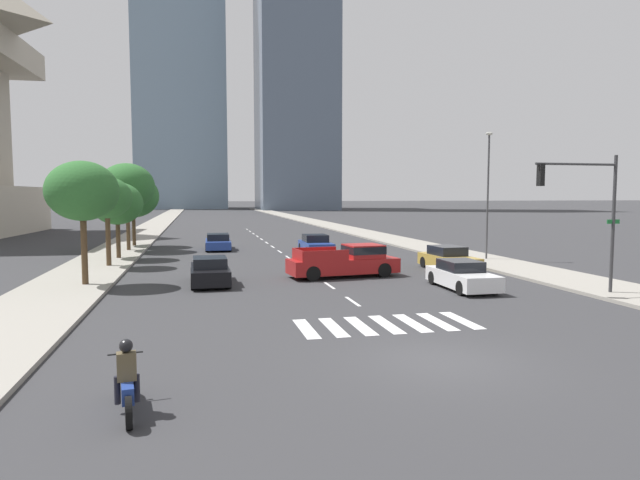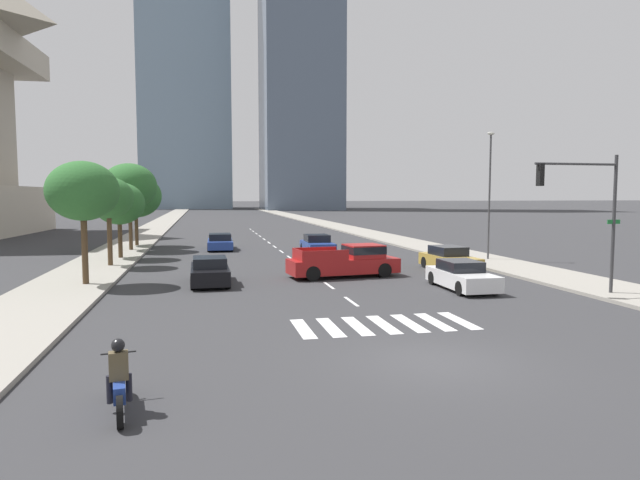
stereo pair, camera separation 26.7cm
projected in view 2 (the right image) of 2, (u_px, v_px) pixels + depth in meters
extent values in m
plane|color=#333335|center=(435.00, 361.00, 13.97)|extent=(800.00, 800.00, 0.00)
cube|color=gray|center=(419.00, 245.00, 45.69)|extent=(4.00, 260.00, 0.15)
cube|color=gray|center=(119.00, 251.00, 40.69)|extent=(4.00, 260.00, 0.15)
cube|color=silver|center=(303.00, 329.00, 17.39)|extent=(0.45, 2.62, 0.01)
cube|color=silver|center=(330.00, 327.00, 17.57)|extent=(0.45, 2.62, 0.01)
cube|color=silver|center=(357.00, 326.00, 17.76)|extent=(0.45, 2.62, 0.01)
cube|color=silver|center=(383.00, 324.00, 17.95)|extent=(0.45, 2.62, 0.01)
cube|color=silver|center=(409.00, 323.00, 18.14)|extent=(0.45, 2.62, 0.01)
cube|color=silver|center=(434.00, 322.00, 18.33)|extent=(0.45, 2.62, 0.01)
cube|color=silver|center=(459.00, 320.00, 18.51)|extent=(0.45, 2.62, 0.01)
cube|color=silver|center=(351.00, 301.00, 21.85)|extent=(0.14, 2.00, 0.01)
cube|color=silver|center=(329.00, 285.00, 25.75)|extent=(0.14, 2.00, 0.01)
cube|color=silver|center=(312.00, 274.00, 29.64)|extent=(0.14, 2.00, 0.01)
cube|color=silver|center=(300.00, 264.00, 33.54)|extent=(0.14, 2.00, 0.01)
cube|color=silver|center=(290.00, 257.00, 37.44)|extent=(0.14, 2.00, 0.01)
cube|color=silver|center=(281.00, 251.00, 41.34)|extent=(0.14, 2.00, 0.01)
cube|color=silver|center=(275.00, 247.00, 45.24)|extent=(0.14, 2.00, 0.01)
cube|color=silver|center=(269.00, 243.00, 49.13)|extent=(0.14, 2.00, 0.01)
cube|color=silver|center=(264.00, 239.00, 53.03)|extent=(0.14, 2.00, 0.01)
cube|color=silver|center=(260.00, 236.00, 56.93)|extent=(0.14, 2.00, 0.01)
cube|color=silver|center=(256.00, 234.00, 60.83)|extent=(0.14, 2.00, 0.01)
cube|color=silver|center=(253.00, 231.00, 64.73)|extent=(0.14, 2.00, 0.01)
cube|color=silver|center=(250.00, 229.00, 68.62)|extent=(0.14, 2.00, 0.01)
cylinder|color=black|center=(119.00, 383.00, 11.46)|extent=(0.21, 0.61, 0.60)
cylinder|color=black|center=(120.00, 412.00, 9.93)|extent=(0.21, 0.61, 0.60)
cube|color=navy|center=(119.00, 386.00, 10.67)|extent=(0.41, 1.33, 0.32)
cylinder|color=#B2B2B7|center=(119.00, 371.00, 11.34)|extent=(0.11, 0.32, 0.67)
cylinder|color=black|center=(118.00, 353.00, 11.36)|extent=(0.70, 0.14, 0.04)
cube|color=brown|center=(119.00, 366.00, 10.55)|extent=(0.39, 0.29, 0.55)
sphere|color=black|center=(118.00, 345.00, 10.51)|extent=(0.26, 0.26, 0.26)
cylinder|color=black|center=(110.00, 389.00, 10.62)|extent=(0.14, 0.14, 0.55)
cylinder|color=black|center=(129.00, 387.00, 10.74)|extent=(0.14, 0.14, 0.55)
cube|color=maroon|center=(343.00, 266.00, 28.40)|extent=(5.90, 2.54, 0.75)
cube|color=maroon|center=(364.00, 251.00, 28.70)|extent=(2.02, 1.96, 0.70)
cube|color=black|center=(364.00, 250.00, 28.70)|extent=(2.04, 2.00, 0.39)
cube|color=maroon|center=(315.00, 252.00, 28.82)|extent=(2.40, 0.35, 0.55)
cube|color=maroon|center=(326.00, 256.00, 27.08)|extent=(2.40, 0.35, 0.55)
cube|color=maroon|center=(298.00, 255.00, 27.57)|extent=(0.28, 1.84, 0.55)
cylinder|color=black|center=(371.00, 266.00, 29.84)|extent=(0.78, 0.34, 0.76)
cylinder|color=black|center=(384.00, 270.00, 28.22)|extent=(0.78, 0.34, 0.76)
cylinder|color=black|center=(303.00, 269.00, 28.61)|extent=(0.78, 0.34, 0.76)
cylinder|color=black|center=(313.00, 274.00, 26.99)|extent=(0.78, 0.34, 0.76)
cube|color=black|center=(210.00, 274.00, 26.12)|extent=(1.80, 4.31, 0.68)
cube|color=black|center=(210.00, 262.00, 25.86)|extent=(1.57, 1.95, 0.48)
cylinder|color=black|center=(193.00, 274.00, 27.38)|extent=(0.23, 0.64, 0.64)
cylinder|color=black|center=(225.00, 273.00, 27.72)|extent=(0.23, 0.64, 0.64)
cylinder|color=black|center=(193.00, 283.00, 24.54)|extent=(0.23, 0.64, 0.64)
cylinder|color=black|center=(228.00, 282.00, 24.89)|extent=(0.23, 0.64, 0.64)
cube|color=navy|center=(317.00, 247.00, 40.01)|extent=(1.93, 4.43, 0.68)
cube|color=black|center=(317.00, 238.00, 40.17)|extent=(1.68, 2.00, 0.53)
cylinder|color=black|center=(333.00, 251.00, 38.73)|extent=(0.22, 0.64, 0.64)
cylinder|color=black|center=(310.00, 251.00, 38.38)|extent=(0.22, 0.64, 0.64)
cylinder|color=black|center=(325.00, 247.00, 41.66)|extent=(0.22, 0.64, 0.64)
cylinder|color=black|center=(302.00, 247.00, 41.31)|extent=(0.22, 0.64, 0.64)
cube|color=silver|center=(462.00, 279.00, 24.63)|extent=(1.81, 4.40, 0.67)
cube|color=black|center=(460.00, 265.00, 24.80)|extent=(1.56, 2.00, 0.47)
cylinder|color=black|center=(494.00, 287.00, 23.34)|extent=(0.23, 0.64, 0.64)
cylinder|color=black|center=(460.00, 288.00, 23.04)|extent=(0.23, 0.64, 0.64)
cylinder|color=black|center=(463.00, 277.00, 26.25)|extent=(0.23, 0.64, 0.64)
cylinder|color=black|center=(433.00, 278.00, 25.95)|extent=(0.23, 0.64, 0.64)
cube|color=navy|center=(220.00, 244.00, 42.76)|extent=(1.99, 4.70, 0.60)
cube|color=black|center=(220.00, 237.00, 42.48)|extent=(1.71, 2.13, 0.51)
cylinder|color=black|center=(209.00, 244.00, 44.16)|extent=(0.23, 0.64, 0.64)
cylinder|color=black|center=(231.00, 244.00, 44.48)|extent=(0.23, 0.64, 0.64)
cylinder|color=black|center=(209.00, 248.00, 41.06)|extent=(0.23, 0.64, 0.64)
cylinder|color=black|center=(232.00, 247.00, 41.38)|extent=(0.23, 0.64, 0.64)
cube|color=#B28E38|center=(450.00, 262.00, 30.89)|extent=(2.02, 4.47, 0.69)
cube|color=black|center=(448.00, 251.00, 31.05)|extent=(1.68, 2.05, 0.51)
cylinder|color=black|center=(476.00, 268.00, 29.69)|extent=(0.25, 0.65, 0.64)
cylinder|color=black|center=(450.00, 269.00, 29.27)|extent=(0.25, 0.65, 0.64)
cylinder|color=black|center=(450.00, 261.00, 32.55)|extent=(0.25, 0.65, 0.64)
cylinder|color=black|center=(425.00, 262.00, 32.13)|extent=(0.25, 0.65, 0.64)
cylinder|color=#333335|center=(614.00, 224.00, 22.79)|extent=(0.14, 0.14, 5.78)
cylinder|color=#333335|center=(576.00, 164.00, 22.20)|extent=(3.77, 0.10, 0.10)
cube|color=black|center=(540.00, 175.00, 21.89)|extent=(0.20, 0.28, 0.90)
sphere|color=red|center=(541.00, 167.00, 21.87)|extent=(0.18, 0.18, 0.18)
sphere|color=orange|center=(540.00, 175.00, 21.89)|extent=(0.18, 0.18, 0.18)
sphere|color=green|center=(540.00, 182.00, 21.91)|extent=(0.18, 0.18, 0.18)
cube|color=#19662D|center=(614.00, 222.00, 22.78)|extent=(0.60, 0.04, 0.18)
cylinder|color=#3F3F42|center=(489.00, 197.00, 34.98)|extent=(0.12, 0.12, 7.94)
ellipsoid|color=beige|center=(491.00, 133.00, 34.64)|extent=(0.50, 0.24, 0.20)
cylinder|color=#4C3823|center=(85.00, 252.00, 25.21)|extent=(0.28, 0.28, 3.01)
ellipsoid|color=#2D662D|center=(83.00, 191.00, 24.98)|extent=(3.23, 3.23, 2.75)
cylinder|color=#4C3823|center=(110.00, 241.00, 31.96)|extent=(0.28, 0.28, 2.83)
ellipsoid|color=#2D662D|center=(108.00, 198.00, 31.75)|extent=(2.84, 2.84, 2.41)
cylinder|color=#4C3823|center=(120.00, 240.00, 35.95)|extent=(0.28, 0.28, 2.27)
ellipsoid|color=#2D662D|center=(119.00, 203.00, 35.75)|extent=(3.28, 3.28, 2.79)
cylinder|color=#4C3823|center=(131.00, 229.00, 41.13)|extent=(0.28, 0.28, 3.18)
ellipsoid|color=#2D662D|center=(129.00, 186.00, 40.86)|extent=(4.04, 4.04, 3.44)
cylinder|color=#4C3823|center=(137.00, 231.00, 44.80)|extent=(0.28, 0.28, 2.40)
ellipsoid|color=#2D662D|center=(136.00, 196.00, 44.57)|extent=(4.14, 4.14, 3.52)
cube|color=#7A93A8|center=(185.00, 39.00, 176.57)|extent=(28.10, 27.87, 109.62)
cube|color=slate|center=(300.00, 0.00, 158.40)|extent=(22.38, 22.83, 122.24)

